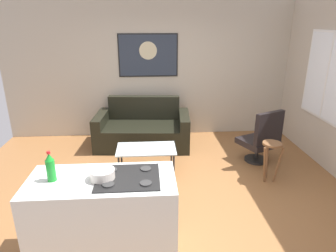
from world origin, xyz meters
name	(u,v)px	position (x,y,z in m)	size (l,w,h in m)	color
ground	(172,194)	(0.00, 0.00, -0.02)	(6.40, 6.40, 0.04)	brown
back_wall	(163,69)	(0.00, 2.42, 1.40)	(6.40, 0.05, 2.80)	#B4AA97
couch	(143,131)	(-0.42, 1.80, 0.30)	(1.85, 1.08, 0.90)	black
coffee_table	(146,150)	(-0.36, 0.65, 0.39)	(0.93, 0.54, 0.43)	silver
armchair	(262,139)	(1.60, 0.86, 0.44)	(0.74, 0.73, 0.95)	black
bar_stool	(271,153)	(1.51, 0.25, 0.47)	(0.33, 0.32, 0.63)	brown
kitchen_counter	(105,219)	(-0.78, -1.15, 0.46)	(1.41, 0.66, 0.94)	silver
soda_bottle	(51,168)	(-1.23, -1.15, 1.05)	(0.08, 0.08, 0.30)	#198F28
mixing_bowl	(102,175)	(-0.76, -1.16, 0.96)	(0.24, 0.24, 0.10)	silver
wall_painting	(148,55)	(-0.29, 2.38, 1.68)	(1.19, 0.03, 0.85)	black
window	(328,77)	(2.59, 0.90, 1.48)	(0.03, 1.29, 1.43)	silver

